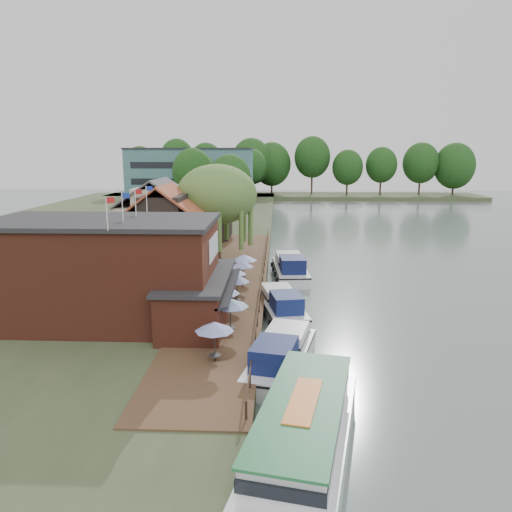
{
  "coord_description": "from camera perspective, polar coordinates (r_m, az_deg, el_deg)",
  "views": [
    {
      "loc": [
        -3.97,
        -34.21,
        12.9
      ],
      "look_at": [
        -6.0,
        12.0,
        3.0
      ],
      "focal_mm": 35.0,
      "sensor_mm": 36.0,
      "label": 1
    }
  ],
  "objects": [
    {
      "name": "ground",
      "position": [
        36.77,
        8.65,
        -8.6
      ],
      "size": [
        260.0,
        260.0,
        0.0
      ],
      "primitive_type": "plane",
      "color": "slate",
      "rests_on": "ground"
    },
    {
      "name": "land_bank",
      "position": [
        74.97,
        -17.85,
        1.98
      ],
      "size": [
        50.0,
        140.0,
        1.0
      ],
      "primitive_type": "cube",
      "color": "#384728",
      "rests_on": "ground"
    },
    {
      "name": "quay_deck",
      "position": [
        45.95,
        -2.61,
        -2.88
      ],
      "size": [
        6.0,
        50.0,
        0.1
      ],
      "primitive_type": "cube",
      "color": "#47301E",
      "rests_on": "land_bank"
    },
    {
      "name": "quay_rail",
      "position": [
        46.16,
        0.79,
        -2.22
      ],
      "size": [
        0.2,
        49.0,
        1.0
      ],
      "primitive_type": null,
      "color": "black",
      "rests_on": "land_bank"
    },
    {
      "name": "pub",
      "position": [
        35.66,
        -13.9,
        -1.66
      ],
      "size": [
        20.0,
        11.0,
        7.3
      ],
      "primitive_type": null,
      "color": "maroon",
      "rests_on": "land_bank"
    },
    {
      "name": "hotel_block",
      "position": [
        105.91,
        -7.38,
        8.87
      ],
      "size": [
        25.4,
        12.4,
        12.3
      ],
      "primitive_type": null,
      "color": "#38666B",
      "rests_on": "land_bank"
    },
    {
      "name": "cottage_a",
      "position": [
        50.04,
        -10.26,
        3.09
      ],
      "size": [
        8.6,
        7.6,
        8.5
      ],
      "primitive_type": null,
      "color": "black",
      "rests_on": "land_bank"
    },
    {
      "name": "cottage_b",
      "position": [
        60.36,
        -10.98,
        4.58
      ],
      "size": [
        9.6,
        8.6,
        8.5
      ],
      "primitive_type": null,
      "color": "beige",
      "rests_on": "land_bank"
    },
    {
      "name": "cottage_c",
      "position": [
        68.38,
        -5.96,
        5.59
      ],
      "size": [
        7.6,
        7.6,
        8.5
      ],
      "primitive_type": null,
      "color": "black",
      "rests_on": "land_bank"
    },
    {
      "name": "willow",
      "position": [
        54.02,
        -4.46,
        4.93
      ],
      "size": [
        8.6,
        8.6,
        10.43
      ],
      "primitive_type": null,
      "color": "#476B2D",
      "rests_on": "land_bank"
    },
    {
      "name": "umbrella_0",
      "position": [
        28.61,
        -4.75,
        -9.73
      ],
      "size": [
        2.22,
        2.22,
        2.38
      ],
      "primitive_type": null,
      "color": "#1C309B",
      "rests_on": "quay_deck"
    },
    {
      "name": "umbrella_1",
      "position": [
        32.75,
        -2.94,
        -6.84
      ],
      "size": [
        2.42,
        2.42,
        2.38
      ],
      "primitive_type": null,
      "color": "navy",
      "rests_on": "quay_deck"
    },
    {
      "name": "umbrella_2",
      "position": [
        35.62,
        -3.83,
        -5.28
      ],
      "size": [
        2.46,
        2.46,
        2.38
      ],
      "primitive_type": null,
      "color": "navy",
      "rests_on": "quay_deck"
    },
    {
      "name": "umbrella_3",
      "position": [
        38.65,
        -2.19,
        -3.86
      ],
      "size": [
        2.0,
        2.0,
        2.38
      ],
      "primitive_type": null,
      "color": "navy",
      "rests_on": "quay_deck"
    },
    {
      "name": "umbrella_4",
      "position": [
        41.02,
        -2.59,
        -2.92
      ],
      "size": [
        2.11,
        2.11,
        2.38
      ],
      "primitive_type": null,
      "color": "navy",
      "rests_on": "quay_deck"
    },
    {
      "name": "umbrella_5",
      "position": [
        43.48,
        -1.57,
        -2.05
      ],
      "size": [
        2.02,
        2.02,
        2.38
      ],
      "primitive_type": null,
      "color": "navy",
      "rests_on": "quay_deck"
    },
    {
      "name": "umbrella_6",
      "position": [
        45.98,
        -1.4,
        -1.27
      ],
      "size": [
        2.45,
        2.45,
        2.38
      ],
      "primitive_type": null,
      "color": "navy",
      "rests_on": "quay_deck"
    },
    {
      "name": "cruiser_0",
      "position": [
        30.11,
        2.9,
        -10.75
      ],
      "size": [
        5.33,
        10.55,
        2.45
      ],
      "primitive_type": null,
      "rotation": [
        0.0,
        0.0,
        -0.21
      ],
      "color": "white",
      "rests_on": "ground"
    },
    {
      "name": "cruiser_1",
      "position": [
        39.41,
        2.92,
        -5.26
      ],
      "size": [
        4.96,
        10.05,
        2.32
      ],
      "primitive_type": null,
      "rotation": [
        0.0,
        0.0,
        0.2
      ],
      "color": "silver",
      "rests_on": "ground"
    },
    {
      "name": "cruiser_2",
      "position": [
        51.09,
        3.93,
        -1.08
      ],
      "size": [
        4.29,
        10.82,
        2.59
      ],
      "primitive_type": null,
      "rotation": [
        0.0,
        0.0,
        0.08
      ],
      "color": "silver",
      "rests_on": "ground"
    },
    {
      "name": "tour_boat",
      "position": [
        21.37,
        5.09,
        -20.27
      ],
      "size": [
        6.53,
        14.06,
        2.96
      ],
      "primitive_type": null,
      "rotation": [
        0.0,
        0.0,
        -0.21
      ],
      "color": "silver",
      "rests_on": "ground"
    },
    {
      "name": "swan",
      "position": [
        27.73,
        6.26,
        -15.21
      ],
      "size": [
        0.44,
        0.44,
        0.44
      ],
      "primitive_type": "sphere",
      "color": "white",
      "rests_on": "ground"
    },
    {
      "name": "bank_tree_0",
      "position": [
        76.83,
        -2.97,
        7.38
      ],
      "size": [
        6.44,
        6.44,
        11.26
      ],
      "primitive_type": null,
      "color": "#143811",
      "rests_on": "land_bank"
    },
    {
      "name": "bank_tree_1",
      "position": [
        83.83,
        -7.2,
        8.01
      ],
      "size": [
        6.75,
        6.75,
        12.18
      ],
      "primitive_type": null,
      "color": "#143811",
      "rests_on": "land_bank"
    },
    {
      "name": "bank_tree_2",
      "position": [
        95.28,
        -6.48,
        8.19
      ],
      "size": [
        7.87,
        7.87,
        11.12
      ],
      "primitive_type": null,
      "color": "#143811",
      "rests_on": "land_bank"
    },
    {
      "name": "bank_tree_3",
      "position": [
        113.19,
        -4.93,
        9.05
      ],
      "size": [
        8.33,
        8.33,
        12.01
      ],
      "primitive_type": null,
      "color": "#143811",
      "rests_on": "land_bank"
    },
    {
      "name": "bank_tree_4",
      "position": [
        120.81,
        -0.59,
        9.3
      ],
      "size": [
        6.91,
        6.91,
        12.08
      ],
      "primitive_type": null,
      "color": "#143811",
      "rests_on": "land_bank"
    },
    {
      "name": "bank_tree_5",
      "position": [
        129.1,
        -0.43,
        9.48
      ],
      "size": [
        6.98,
        6.98,
        12.11
      ],
      "primitive_type": null,
      "color": "#143811",
      "rests_on": "land_bank"
    }
  ]
}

